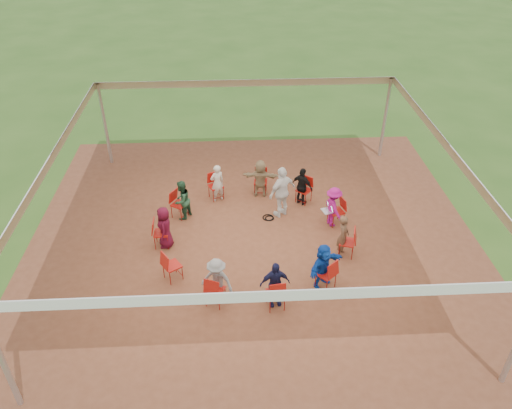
{
  "coord_description": "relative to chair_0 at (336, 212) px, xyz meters",
  "views": [
    {
      "loc": [
        -0.56,
        -11.36,
        9.02
      ],
      "look_at": [
        0.07,
        0.3,
        1.11
      ],
      "focal_mm": 35.0,
      "sensor_mm": 36.0,
      "label": 1
    }
  ],
  "objects": [
    {
      "name": "person_seated_8",
      "position": [
        -0.86,
        -2.65,
        0.2
      ],
      "size": [
        1.19,
        1.12,
        1.28
      ],
      "primitive_type": "imported",
      "rotation": [
        0.0,
        0.0,
        0.72
      ],
      "color": "#0D39A0",
      "rests_on": "ground"
    },
    {
      "name": "laptop",
      "position": [
        -0.27,
        -0.08,
        0.16
      ],
      "size": [
        0.36,
        0.41,
        0.24
      ],
      "rotation": [
        0.0,
        0.0,
        1.87
      ],
      "color": "#B7B7BC",
      "rests_on": "ground"
    },
    {
      "name": "chair_6",
      "position": [
        -4.72,
        -2.21,
        0.0
      ],
      "size": [
        0.6,
        0.59,
        0.9
      ],
      "primitive_type": null,
      "rotation": [
        0.0,
        0.0,
        -0.99
      ],
      "color": "#AA140D",
      "rests_on": "ground"
    },
    {
      "name": "chair_0",
      "position": [
        0.0,
        0.0,
        0.0
      ],
      "size": [
        0.54,
        0.53,
        0.9
      ],
      "primitive_type": null,
      "rotation": [
        0.0,
        0.0,
        1.87
      ],
      "color": "#AA140D",
      "rests_on": "ground"
    },
    {
      "name": "chair_4",
      "position": [
        -4.74,
        0.64,
        0.0
      ],
      "size": [
        0.6,
        0.59,
        0.9
      ],
      "primitive_type": null,
      "rotation": [
        0.0,
        0.0,
        -2.13
      ],
      "color": "#AA140D",
      "rests_on": "ground"
    },
    {
      "name": "person_seated_1",
      "position": [
        -0.89,
        1.15,
        0.2
      ],
      "size": [
        0.82,
        0.78,
        1.28
      ],
      "primitive_type": "imported",
      "rotation": [
        0.0,
        0.0,
        2.44
      ],
      "color": "black",
      "rests_on": "ground"
    },
    {
      "name": "person_seated_6",
      "position": [
        -3.54,
        -3.06,
        0.2
      ],
      "size": [
        0.92,
        0.71,
        1.28
      ],
      "primitive_type": "imported",
      "rotation": [
        0.0,
        0.0,
        -0.42
      ],
      "color": "gray",
      "rests_on": "ground"
    },
    {
      "name": "ground",
      "position": [
        -2.52,
        -0.76,
        -0.45
      ],
      "size": [
        80.0,
        80.0,
        0.0
      ],
      "primitive_type": "plane",
      "color": "#31571B",
      "rests_on": "ground"
    },
    {
      "name": "standing_person",
      "position": [
        -1.59,
        0.56,
        0.4
      ],
      "size": [
        1.1,
        1.0,
        1.69
      ],
      "primitive_type": "imported",
      "rotation": [
        0.0,
        0.0,
        3.78
      ],
      "color": "silver",
      "rests_on": "ground"
    },
    {
      "name": "person_seated_4",
      "position": [
        -4.64,
        0.57,
        0.2
      ],
      "size": [
        0.64,
        0.72,
        1.28
      ],
      "primitive_type": "imported",
      "rotation": [
        0.0,
        0.0,
        -2.13
      ],
      "color": "#1F462D",
      "rests_on": "ground"
    },
    {
      "name": "person_seated_3",
      "position": [
        -3.58,
        1.51,
        0.2
      ],
      "size": [
        0.55,
        0.48,
        1.28
      ],
      "primitive_type": "imported",
      "rotation": [
        0.0,
        0.0,
        -2.7
      ],
      "color": "beige",
      "rests_on": "ground"
    },
    {
      "name": "cable_coil",
      "position": [
        -2.0,
        0.38,
        -0.43
      ],
      "size": [
        0.36,
        0.36,
        0.03
      ],
      "rotation": [
        0.0,
        0.0,
        0.0
      ],
      "color": "black",
      "rests_on": "ground"
    },
    {
      "name": "chair_8",
      "position": [
        -2.12,
        -3.36,
        0.0
      ],
      "size": [
        0.48,
        0.5,
        0.9
      ],
      "primitive_type": null,
      "rotation": [
        0.0,
        0.0,
        0.15
      ],
      "color": "#AA140D",
      "rests_on": "ground"
    },
    {
      "name": "dirt_patch",
      "position": [
        -2.52,
        -0.76,
        -0.44
      ],
      "size": [
        13.0,
        13.0,
        0.0
      ],
      "primitive_type": "plane",
      "color": "brown",
      "rests_on": "ground"
    },
    {
      "name": "person_seated_7",
      "position": [
        -2.14,
        -3.25,
        0.2
      ],
      "size": [
        0.8,
        0.49,
        1.28
      ],
      "primitive_type": "imported",
      "rotation": [
        0.0,
        0.0,
        0.15
      ],
      "color": "#181B41",
      "rests_on": "ground"
    },
    {
      "name": "tent",
      "position": [
        -2.52,
        -0.76,
        1.92
      ],
      "size": [
        10.33,
        10.33,
        3.0
      ],
      "color": "#B2B2B7",
      "rests_on": "ground"
    },
    {
      "name": "person_seated_2",
      "position": [
        -2.18,
        1.72,
        0.2
      ],
      "size": [
        1.24,
        0.6,
        1.28
      ],
      "primitive_type": "imported",
      "rotation": [
        0.0,
        0.0,
        3.01
      ],
      "color": "#9A835C",
      "rests_on": "ground"
    },
    {
      "name": "person_seated_9",
      "position": [
        -0.1,
        -1.45,
        0.2
      ],
      "size": [
        0.42,
        0.53,
        1.28
      ],
      "primitive_type": "imported",
      "rotation": [
        0.0,
        0.0,
        1.29
      ],
      "color": "brown",
      "rests_on": "ground"
    },
    {
      "name": "chair_5",
      "position": [
        -5.15,
        -0.79,
        0.0
      ],
      "size": [
        0.44,
        0.42,
        0.9
      ],
      "primitive_type": null,
      "rotation": [
        0.0,
        0.0,
        -1.56
      ],
      "color": "#AA140D",
      "rests_on": "ground"
    },
    {
      "name": "chair_7",
      "position": [
        -3.59,
        -3.17,
        0.0
      ],
      "size": [
        0.56,
        0.57,
        0.9
      ],
      "primitive_type": null,
      "rotation": [
        0.0,
        0.0,
        -0.42
      ],
      "color": "#AA140D",
      "rests_on": "ground"
    },
    {
      "name": "chair_2",
      "position": [
        -2.17,
        1.84,
        0.0
      ],
      "size": [
        0.47,
        0.49,
        0.9
      ],
      "primitive_type": null,
      "rotation": [
        0.0,
        0.0,
        3.01
      ],
      "color": "#AA140D",
      "rests_on": "ground"
    },
    {
      "name": "chair_10",
      "position": [
        0.01,
        -1.48,
        0.0
      ],
      "size": [
        0.54,
        0.52,
        0.9
      ],
      "primitive_type": null,
      "rotation": [
        0.0,
        0.0,
        1.29
      ],
      "color": "#AA140D",
      "rests_on": "ground"
    },
    {
      "name": "chair_9",
      "position": [
        -0.78,
        -2.74,
        0.0
      ],
      "size": [
        0.61,
        0.61,
        0.9
      ],
      "primitive_type": null,
      "rotation": [
        0.0,
        0.0,
        0.72
      ],
      "color": "#AA140D",
      "rests_on": "ground"
    },
    {
      "name": "chair_1",
      "position": [
        -0.81,
        1.24,
        0.0
      ],
      "size": [
        0.61,
        0.61,
        0.9
      ],
      "primitive_type": null,
      "rotation": [
        0.0,
        0.0,
        2.44
      ],
      "color": "#AA140D",
      "rests_on": "ground"
    },
    {
      "name": "person_seated_5",
      "position": [
        -5.03,
        -0.79,
        0.2
      ],
      "size": [
        0.36,
        0.63,
        1.28
      ],
      "primitive_type": "imported",
      "rotation": [
        0.0,
        0.0,
        -1.56
      ],
      "color": "#46091B",
      "rests_on": "ground"
    },
    {
      "name": "person_seated_0",
      "position": [
        -0.11,
        -0.03,
        0.2
      ],
      "size": [
        0.63,
        0.91,
        1.28
      ],
      "primitive_type": "imported",
      "rotation": [
        0.0,
        0.0,
        1.87
      ],
      "color": "#940F68",
      "rests_on": "ground"
    },
    {
      "name": "chair_3",
      "position": [
        -3.63,
        1.62,
        0.0
      ],
      "size": [
        0.57,
        0.58,
        0.9
      ],
      "primitive_type": null,
      "rotation": [
        0.0,
        0.0,
        -2.7
      ],
      "color": "#AA140D",
      "rests_on": "ground"
    }
  ]
}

